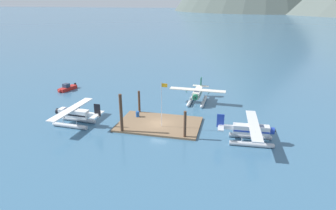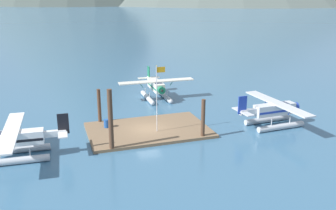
# 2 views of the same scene
# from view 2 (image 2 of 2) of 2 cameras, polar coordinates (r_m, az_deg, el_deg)

# --- Properties ---
(ground_plane) EXTENTS (1200.00, 1200.00, 0.00)m
(ground_plane) POSITION_cam_2_polar(r_m,az_deg,el_deg) (40.01, -3.03, -4.03)
(ground_plane) COLOR #38607F
(dock_platform) EXTENTS (12.69, 8.27, 0.30)m
(dock_platform) POSITION_cam_2_polar(r_m,az_deg,el_deg) (39.96, -3.03, -3.83)
(dock_platform) COLOR brown
(dock_platform) RESTS_ON ground
(piling_near_left) EXTENTS (0.45, 0.45, 5.97)m
(piling_near_left) POSITION_cam_2_polar(r_m,az_deg,el_deg) (34.50, -8.76, -2.42)
(piling_near_left) COLOR #4C3323
(piling_near_left) RESTS_ON ground
(piling_near_right) EXTENTS (0.40, 0.40, 4.13)m
(piling_near_right) POSITION_cam_2_polar(r_m,az_deg,el_deg) (37.54, 5.38, -2.17)
(piling_near_right) COLOR #4C3323
(piling_near_right) RESTS_ON ground
(piling_far_left) EXTENTS (0.39, 0.39, 4.04)m
(piling_far_left) POSITION_cam_2_polar(r_m,az_deg,el_deg) (42.23, -10.46, -0.27)
(piling_far_left) COLOR #4C3323
(piling_far_left) RESTS_ON ground
(flagpole) EXTENTS (0.95, 0.10, 6.97)m
(flagpole) POSITION_cam_2_polar(r_m,az_deg,el_deg) (37.91, -1.58, 2.05)
(flagpole) COLOR silver
(flagpole) RESTS_ON dock_platform
(fuel_drum) EXTENTS (0.62, 0.62, 0.88)m
(fuel_drum) POSITION_cam_2_polar(r_m,az_deg,el_deg) (40.64, -9.37, -2.80)
(fuel_drum) COLOR #1E4C99
(fuel_drum) RESTS_ON dock_platform
(seaplane_cream_bow_right) EXTENTS (10.43, 7.98, 3.84)m
(seaplane_cream_bow_right) POSITION_cam_2_polar(r_m,az_deg,el_deg) (51.49, -1.83, 2.60)
(seaplane_cream_bow_right) COLOR #B7BABF
(seaplane_cream_bow_right) RESTS_ON ground
(seaplane_white_port_aft) EXTENTS (7.98, 10.46, 3.84)m
(seaplane_white_port_aft) POSITION_cam_2_polar(r_m,az_deg,el_deg) (35.74, -22.29, -5.25)
(seaplane_white_port_aft) COLOR #B7BABF
(seaplane_white_port_aft) RESTS_ON ground
(seaplane_silver_stbd_aft) EXTENTS (7.98, 10.46, 3.84)m
(seaplane_silver_stbd_aft) POSITION_cam_2_polar(r_m,az_deg,el_deg) (42.70, 15.96, -1.08)
(seaplane_silver_stbd_aft) COLOR #B7BABF
(seaplane_silver_stbd_aft) RESTS_ON ground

